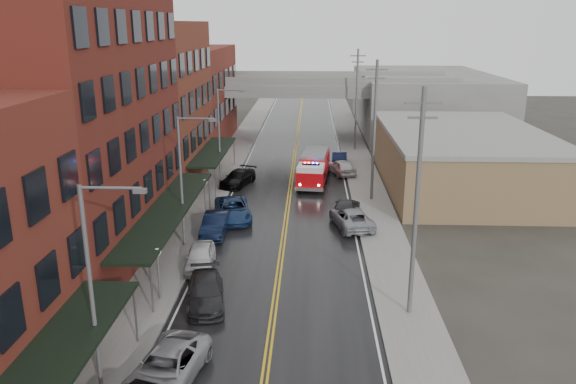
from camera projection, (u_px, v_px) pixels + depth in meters
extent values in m
cube|color=black|center=(286.00, 218.00, 44.42)|extent=(11.00, 160.00, 0.02)
cube|color=slate|center=(195.00, 216.00, 44.70)|extent=(3.00, 160.00, 0.15)
cube|color=slate|center=(379.00, 219.00, 44.11)|extent=(3.00, 160.00, 0.15)
cube|color=gray|center=(215.00, 216.00, 44.63)|extent=(0.30, 160.00, 0.15)
cube|color=gray|center=(358.00, 218.00, 44.18)|extent=(0.30, 160.00, 0.15)
cube|color=#521715|center=(73.00, 119.00, 35.66)|extent=(9.00, 20.00, 18.00)
cube|color=#5D251B|center=(150.00, 104.00, 52.84)|extent=(9.00, 15.00, 15.00)
cube|color=maroon|center=(190.00, 97.00, 70.01)|extent=(9.00, 20.00, 12.00)
cube|color=olive|center=(461.00, 160.00, 52.62)|extent=(14.00, 22.00, 5.00)
cube|color=slate|center=(423.00, 101.00, 80.81)|extent=(18.00, 30.00, 8.00)
cylinder|color=slate|center=(136.00, 316.00, 26.65)|extent=(0.10, 0.10, 3.00)
cube|color=black|center=(169.00, 209.00, 37.16)|extent=(2.60, 18.00, 0.18)
cylinder|color=slate|center=(152.00, 289.00, 29.32)|extent=(0.10, 0.10, 3.00)
cylinder|color=slate|center=(210.00, 193.00, 45.78)|extent=(0.10, 0.10, 3.00)
cube|color=black|center=(213.00, 151.00, 53.90)|extent=(2.60, 13.00, 0.18)
cylinder|color=slate|center=(215.00, 184.00, 48.45)|extent=(0.10, 0.10, 3.00)
cylinder|color=slate|center=(234.00, 153.00, 60.12)|extent=(0.10, 0.10, 3.00)
cylinder|color=#59595B|center=(159.00, 277.00, 30.89)|extent=(0.14, 0.14, 2.80)
sphere|color=silver|center=(157.00, 252.00, 30.45)|extent=(0.44, 0.44, 0.44)
cylinder|color=#59595B|center=(205.00, 200.00, 44.28)|extent=(0.14, 0.14, 2.80)
sphere|color=silver|center=(205.00, 182.00, 43.84)|extent=(0.44, 0.44, 0.44)
cylinder|color=#59595B|center=(91.00, 293.00, 22.35)|extent=(0.18, 0.18, 9.00)
cylinder|color=#59595B|center=(111.00, 188.00, 21.03)|extent=(2.40, 0.12, 0.12)
cube|color=#59595B|center=(140.00, 191.00, 21.02)|extent=(0.50, 0.22, 0.18)
cylinder|color=#59595B|center=(181.00, 183.00, 37.66)|extent=(0.18, 0.18, 9.00)
cylinder|color=#59595B|center=(196.00, 118.00, 36.34)|extent=(2.40, 0.12, 0.12)
cube|color=#59595B|center=(213.00, 120.00, 36.32)|extent=(0.50, 0.22, 0.18)
cylinder|color=#59595B|center=(219.00, 137.00, 52.96)|extent=(0.18, 0.18, 9.00)
cylinder|color=#59595B|center=(230.00, 90.00, 51.64)|extent=(2.40, 0.12, 0.12)
cube|color=#59595B|center=(242.00, 91.00, 51.63)|extent=(0.50, 0.22, 0.18)
cylinder|color=#59595B|center=(416.00, 207.00, 28.05)|extent=(0.24, 0.24, 12.00)
cube|color=#59595B|center=(424.00, 103.00, 26.55)|extent=(1.80, 0.12, 0.12)
cube|color=#59595B|center=(423.00, 118.00, 26.75)|extent=(1.40, 0.12, 0.12)
cylinder|color=#59595B|center=(374.00, 132.00, 47.18)|extent=(0.24, 0.24, 12.00)
cube|color=#59595B|center=(377.00, 70.00, 45.68)|extent=(1.80, 0.12, 0.12)
cube|color=#59595B|center=(377.00, 78.00, 45.88)|extent=(1.40, 0.12, 0.12)
cylinder|color=#59595B|center=(356.00, 101.00, 66.31)|extent=(0.24, 0.24, 12.00)
cube|color=#59595B|center=(358.00, 56.00, 64.81)|extent=(1.80, 0.12, 0.12)
cube|color=#59595B|center=(358.00, 62.00, 65.01)|extent=(1.40, 0.12, 0.12)
cube|color=slate|center=(297.00, 88.00, 73.08)|extent=(40.00, 10.00, 1.50)
cube|color=slate|center=(215.00, 116.00, 74.61)|extent=(1.60, 8.00, 6.00)
cube|color=slate|center=(381.00, 117.00, 73.72)|extent=(1.60, 8.00, 6.00)
cube|color=#BB080E|center=(315.00, 165.00, 54.88)|extent=(3.02, 5.68, 2.08)
cube|color=#BB080E|center=(311.00, 178.00, 51.30)|extent=(2.73, 2.82, 1.49)
cube|color=silver|center=(311.00, 167.00, 51.01)|extent=(2.58, 2.61, 0.50)
cube|color=black|center=(311.00, 174.00, 51.40)|extent=(2.65, 1.83, 0.79)
cube|color=slate|center=(315.00, 153.00, 54.53)|extent=(2.73, 5.26, 0.30)
cube|color=black|center=(311.00, 164.00, 50.92)|extent=(1.61, 0.44, 0.14)
sphere|color=#FF0C0C|center=(305.00, 163.00, 50.97)|extent=(0.20, 0.20, 0.20)
sphere|color=#1933FF|center=(317.00, 163.00, 50.82)|extent=(0.20, 0.20, 0.20)
cylinder|color=black|center=(299.00, 186.00, 51.57)|extent=(1.02, 0.45, 0.99)
cylinder|color=black|center=(322.00, 187.00, 51.27)|extent=(1.02, 0.45, 0.99)
cylinder|color=black|center=(303.00, 176.00, 54.86)|extent=(1.02, 0.45, 0.99)
cylinder|color=black|center=(325.00, 177.00, 54.56)|extent=(1.02, 0.45, 0.99)
cylinder|color=black|center=(306.00, 170.00, 57.20)|extent=(1.02, 0.45, 0.99)
cylinder|color=black|center=(327.00, 170.00, 56.91)|extent=(1.02, 0.45, 0.99)
imported|color=gray|center=(166.00, 368.00, 23.88)|extent=(3.41, 5.76, 1.50)
imported|color=black|center=(205.00, 292.00, 30.69)|extent=(2.85, 5.20, 1.43)
imported|color=silver|center=(200.00, 257.00, 35.28)|extent=(2.05, 4.40, 1.46)
imported|color=black|center=(215.00, 224.00, 40.84)|extent=(1.69, 4.75, 1.56)
imported|color=navy|center=(233.00, 209.00, 44.03)|extent=(3.81, 6.14, 1.59)
imported|color=black|center=(238.00, 178.00, 53.22)|extent=(3.51, 5.37, 1.45)
imported|color=gray|center=(351.00, 218.00, 42.29)|extent=(3.58, 5.74, 1.48)
imported|color=#29292B|center=(346.00, 207.00, 44.88)|extent=(2.71, 4.95, 1.36)
imported|color=silver|center=(341.00, 167.00, 57.12)|extent=(3.23, 4.92, 1.56)
imported|color=black|center=(339.00, 158.00, 61.04)|extent=(1.77, 4.53, 1.47)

